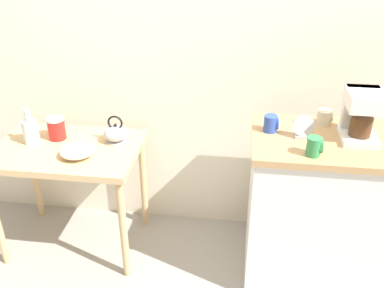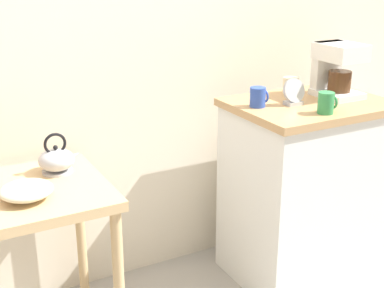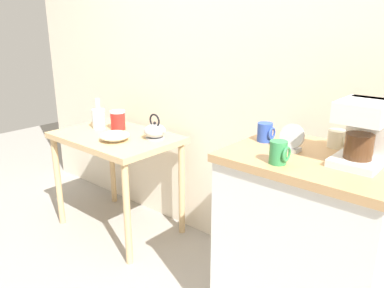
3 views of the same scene
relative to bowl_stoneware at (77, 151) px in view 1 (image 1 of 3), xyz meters
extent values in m
plane|color=gray|center=(0.63, 0.07, -0.76)|extent=(8.00, 8.00, 0.00)
cube|color=beige|center=(0.73, 0.49, 0.64)|extent=(4.40, 0.10, 2.80)
cube|color=tan|center=(-0.11, 0.09, -0.05)|extent=(0.86, 0.58, 0.04)
cylinder|color=tan|center=(0.28, -0.16, -0.42)|extent=(0.04, 0.04, 0.68)
cylinder|color=tan|center=(-0.50, 0.34, -0.42)|extent=(0.04, 0.04, 0.68)
cylinder|color=tan|center=(0.28, 0.34, -0.42)|extent=(0.04, 0.04, 0.68)
cube|color=white|center=(1.35, 0.03, -0.32)|extent=(0.71, 0.53, 0.88)
cube|color=tan|center=(1.35, 0.03, 0.14)|extent=(0.74, 0.56, 0.04)
cylinder|color=beige|center=(0.00, 0.00, -0.03)|extent=(0.09, 0.09, 0.01)
ellipsoid|color=beige|center=(0.00, 0.00, 0.00)|extent=(0.20, 0.20, 0.05)
cylinder|color=#B2B5BA|center=(0.17, 0.20, -0.03)|extent=(0.13, 0.13, 0.01)
ellipsoid|color=#B2B5BA|center=(0.17, 0.20, 0.02)|extent=(0.15, 0.15, 0.09)
cone|color=#B2B5BA|center=(0.24, 0.20, 0.02)|extent=(0.07, 0.03, 0.05)
sphere|color=black|center=(0.17, 0.20, 0.07)|extent=(0.02, 0.02, 0.02)
torus|color=black|center=(0.17, 0.20, 0.09)|extent=(0.09, 0.01, 0.09)
cylinder|color=silver|center=(-0.33, 0.12, 0.04)|extent=(0.09, 0.09, 0.14)
cylinder|color=silver|center=(-0.33, 0.12, 0.15)|extent=(0.03, 0.03, 0.08)
cylinder|color=red|center=(-0.20, 0.19, 0.03)|extent=(0.10, 0.10, 0.13)
cylinder|color=white|center=(-0.20, 0.19, 0.10)|extent=(0.11, 0.11, 0.01)
cube|color=white|center=(1.52, 0.04, 0.18)|extent=(0.18, 0.22, 0.03)
cube|color=white|center=(1.52, 0.12, 0.29)|extent=(0.16, 0.05, 0.26)
cube|color=white|center=(1.52, 0.04, 0.38)|extent=(0.18, 0.22, 0.08)
cylinder|color=#4C2D19|center=(1.52, 0.03, 0.24)|extent=(0.11, 0.11, 0.10)
cylinder|color=beige|center=(1.37, 0.20, 0.20)|extent=(0.08, 0.08, 0.08)
torus|color=beige|center=(1.41, 0.20, 0.20)|extent=(0.01, 0.05, 0.05)
cylinder|color=#2D4CAD|center=(1.07, 0.07, 0.21)|extent=(0.07, 0.07, 0.09)
torus|color=#2D4CAD|center=(1.11, 0.07, 0.21)|extent=(0.01, 0.06, 0.06)
cylinder|color=#338C4C|center=(1.27, -0.16, 0.21)|extent=(0.07, 0.07, 0.09)
torus|color=#338C4C|center=(1.31, -0.16, 0.21)|extent=(0.01, 0.06, 0.06)
cube|color=#B2B5BA|center=(1.24, 0.02, 0.17)|extent=(0.08, 0.06, 0.02)
cylinder|color=#B2B5BA|center=(1.24, 0.02, 0.23)|extent=(0.11, 0.05, 0.11)
cylinder|color=black|center=(1.24, 0.02, 0.23)|extent=(0.09, 0.04, 0.09)
camera|label=1|loc=(0.93, -1.99, 1.18)|focal=39.58mm
camera|label=2|loc=(-0.32, -1.88, 0.81)|focal=50.29mm
camera|label=3|loc=(1.95, -1.49, 0.71)|focal=35.68mm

